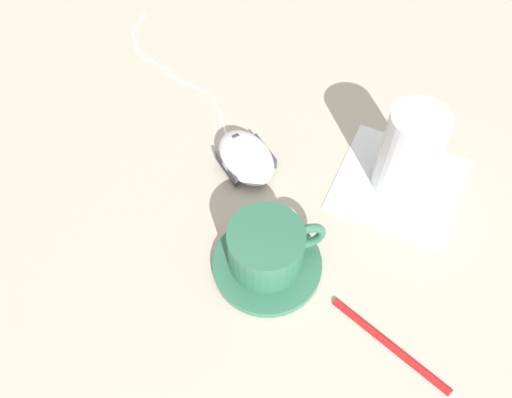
{
  "coord_description": "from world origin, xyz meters",
  "views": [
    {
      "loc": [
        0.04,
        -0.35,
        0.52
      ],
      "look_at": [
        -0.06,
        -0.03,
        0.03
      ],
      "focal_mm": 35.0,
      "sensor_mm": 36.0,
      "label": 1
    }
  ],
  "objects_px": {
    "computer_mouse": "(246,157)",
    "saucer": "(267,264)",
    "pen": "(394,347)",
    "coffee_cup": "(268,247)",
    "drinking_glass": "(409,151)"
  },
  "relations": [
    {
      "from": "saucer",
      "to": "pen",
      "type": "relative_size",
      "value": 0.86
    },
    {
      "from": "computer_mouse",
      "to": "drinking_glass",
      "type": "bearing_deg",
      "value": 10.9
    },
    {
      "from": "computer_mouse",
      "to": "pen",
      "type": "relative_size",
      "value": 0.77
    },
    {
      "from": "computer_mouse",
      "to": "pen",
      "type": "xyz_separation_m",
      "value": [
        0.22,
        -0.18,
        -0.01
      ]
    },
    {
      "from": "computer_mouse",
      "to": "saucer",
      "type": "bearing_deg",
      "value": -61.86
    },
    {
      "from": "saucer",
      "to": "pen",
      "type": "xyz_separation_m",
      "value": [
        0.15,
        -0.05,
        -0.0
      ]
    },
    {
      "from": "saucer",
      "to": "drinking_glass",
      "type": "height_order",
      "value": "drinking_glass"
    },
    {
      "from": "drinking_glass",
      "to": "pen",
      "type": "relative_size",
      "value": 0.79
    },
    {
      "from": "computer_mouse",
      "to": "pen",
      "type": "bearing_deg",
      "value": -38.9
    },
    {
      "from": "computer_mouse",
      "to": "coffee_cup",
      "type": "bearing_deg",
      "value": -61.54
    },
    {
      "from": "pen",
      "to": "computer_mouse",
      "type": "bearing_deg",
      "value": 141.1
    },
    {
      "from": "coffee_cup",
      "to": "pen",
      "type": "distance_m",
      "value": 0.17
    },
    {
      "from": "computer_mouse",
      "to": "drinking_glass",
      "type": "height_order",
      "value": "drinking_glass"
    },
    {
      "from": "coffee_cup",
      "to": "saucer",
      "type": "bearing_deg",
      "value": -73.36
    },
    {
      "from": "drinking_glass",
      "to": "pen",
      "type": "xyz_separation_m",
      "value": [
        0.03,
        -0.22,
        -0.06
      ]
    }
  ]
}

